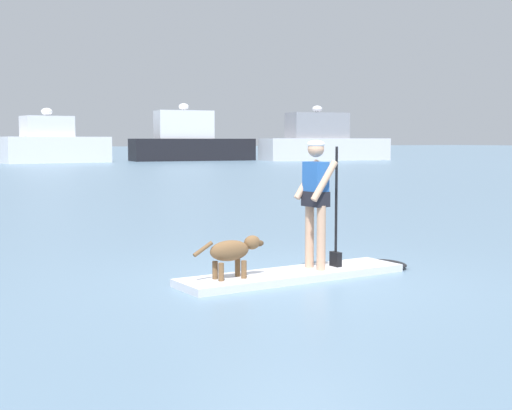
# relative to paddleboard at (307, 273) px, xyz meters

# --- Properties ---
(ground_plane) EXTENTS (400.00, 400.00, 0.00)m
(ground_plane) POSITION_rel_paddleboard_xyz_m (-0.23, -0.01, -0.05)
(ground_plane) COLOR slate
(paddleboard) EXTENTS (3.52, 0.92, 0.10)m
(paddleboard) POSITION_rel_paddleboard_xyz_m (0.00, 0.00, 0.00)
(paddleboard) COLOR silver
(paddleboard) RESTS_ON ground_plane
(person_paddler) EXTENTS (0.61, 0.49, 1.72)m
(person_paddler) POSITION_rel_paddleboard_xyz_m (0.15, 0.01, 1.05)
(person_paddler) COLOR tan
(person_paddler) RESTS_ON paddleboard
(dog) EXTENTS (1.01, 0.25, 0.52)m
(dog) POSITION_rel_paddleboard_xyz_m (-1.14, -0.06, 0.39)
(dog) COLOR brown
(dog) RESTS_ON paddleboard
(moored_boat_center) EXTENTS (8.75, 3.92, 4.42)m
(moored_boat_center) POSITION_rel_paddleboard_xyz_m (9.09, 51.53, 1.42)
(moored_boat_center) COLOR white
(moored_boat_center) RESTS_ON ground_plane
(moored_boat_outer) EXTENTS (11.29, 4.33, 5.09)m
(moored_boat_outer) POSITION_rel_paddleboard_xyz_m (21.21, 51.66, 1.61)
(moored_boat_outer) COLOR black
(moored_boat_outer) RESTS_ON ground_plane
(moored_boat_port) EXTENTS (12.13, 5.03, 4.94)m
(moored_boat_port) POSITION_rel_paddleboard_xyz_m (32.27, 46.86, 1.56)
(moored_boat_port) COLOR silver
(moored_boat_port) RESTS_ON ground_plane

